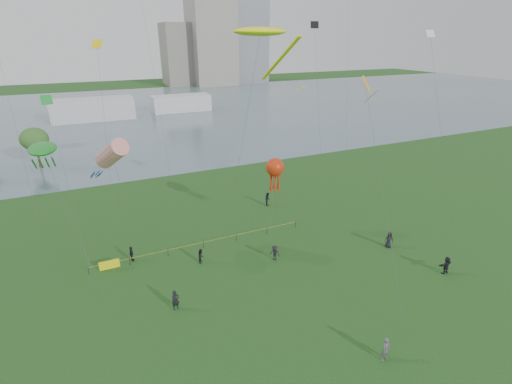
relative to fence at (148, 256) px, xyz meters
name	(u,v)px	position (x,y,z in m)	size (l,w,h in m)	color
ground_plane	(305,321)	(10.43, -14.86, -0.55)	(400.00, 400.00, 0.00)	#143912
lake	(136,113)	(10.43, 85.14, -0.53)	(400.00, 120.00, 0.08)	slate
building_mid	(212,43)	(56.43, 147.14, 18.45)	(20.00, 20.00, 38.00)	gray
building_low	(180,54)	(42.43, 153.14, 13.45)	(16.00, 18.00, 28.00)	slate
pavilion_left	(93,109)	(-1.57, 80.14, 2.45)	(22.00, 8.00, 6.00)	silver
pavilion_right	(181,103)	(24.43, 83.14, 1.95)	(18.00, 7.00, 5.00)	silver
fence	(148,256)	(0.00, 0.00, 0.00)	(24.07, 0.07, 1.05)	black
kite_flyer	(386,349)	(13.69, -20.69, 0.42)	(0.71, 0.47, 1.95)	#525459
spectator_a	(201,256)	(5.08, -2.61, 0.23)	(0.76, 0.60, 1.57)	black
spectator_b	(275,253)	(12.33, -5.50, 0.31)	(1.12, 0.65, 1.74)	black
spectator_c	(132,254)	(-1.58, 0.69, 0.30)	(1.01, 0.42, 1.72)	black
spectator_d	(389,240)	(25.31, -8.52, 0.39)	(0.92, 0.60, 1.88)	black
spectator_e	(446,265)	(26.92, -14.80, 0.38)	(1.73, 0.55, 1.86)	black
spectator_f	(176,300)	(0.91, -8.83, 0.40)	(0.70, 0.46, 1.91)	black
spectator_g	(268,199)	(17.85, 7.40, 0.39)	(0.92, 0.71, 1.89)	black
kite_stingray	(260,32)	(13.23, 0.22, 21.97)	(7.65, 10.21, 23.02)	#3F3F42
kite_windsock	(112,154)	(-1.81, 4.18, 10.42)	(4.29, 5.17, 12.92)	#3F3F42
kite_creature	(43,149)	(-8.05, 5.59, 11.31)	(4.07, 9.11, 12.36)	#3F3F42
kite_octopus	(275,168)	(15.33, 0.60, 7.52)	(4.24, 6.28, 9.23)	#3F3F42
kite_delta	(368,94)	(20.29, -8.04, 16.68)	(4.20, 12.80, 18.80)	#3F3F42
small_kites	(209,18)	(9.23, 3.91, 23.27)	(42.30, 14.19, 14.77)	yellow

